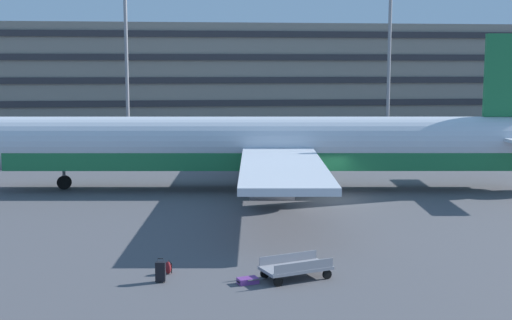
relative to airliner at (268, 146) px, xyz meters
The scene contains 9 objects.
ground_plane 5.84m from the airliner, 47.97° to the right, with size 600.00×600.00×0.00m, color #4C4C51.
terminal_structure 41.33m from the airliner, 85.23° to the left, with size 164.99×14.38×12.85m.
airliner is the anchor object (origin of this frame).
light_mast_left 32.09m from the airliner, 111.48° to the left, with size 1.80×0.50×23.17m.
light_mast_center_left 34.71m from the airliner, 59.62° to the left, with size 1.80×0.50×25.32m.
suitcase_purple 20.28m from the airliner, 108.68° to the right, with size 0.39×0.27×0.89m.
suitcase_small 20.04m from the airliner, 99.36° to the right, with size 0.84×0.65×0.22m.
backpack_large 19.28m from the airliner, 108.93° to the right, with size 0.36×0.40×0.54m.
baggage_cart 19.39m from the airliner, 94.06° to the right, with size 3.34×2.08×0.82m.
Camera 1 is at (-9.01, -40.43, 7.99)m, focal length 48.47 mm.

